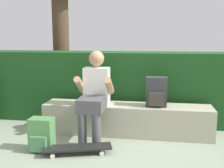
% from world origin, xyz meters
% --- Properties ---
extents(ground_plane, '(24.00, 24.00, 0.00)m').
position_xyz_m(ground_plane, '(0.00, 0.00, 0.00)').
color(ground_plane, gray).
extents(bench_main, '(2.33, 0.42, 0.42)m').
position_xyz_m(bench_main, '(0.00, 0.43, 0.21)').
color(bench_main, '#A7A38B').
rests_on(bench_main, ground).
extents(person_skater, '(0.49, 0.62, 1.17)m').
position_xyz_m(person_skater, '(-0.41, 0.22, 0.63)').
color(person_skater, white).
rests_on(person_skater, ground).
extents(skateboard_near_person, '(0.82, 0.42, 0.09)m').
position_xyz_m(skateboard_near_person, '(-0.50, -0.33, 0.07)').
color(skateboard_near_person, black).
rests_on(skateboard_near_person, ground).
extents(backpack_on_bench, '(0.28, 0.23, 0.40)m').
position_xyz_m(backpack_on_bench, '(0.40, 0.42, 0.62)').
color(backpack_on_bench, '#333338').
rests_on(backpack_on_bench, bench_main).
extents(backpack_on_ground, '(0.28, 0.23, 0.40)m').
position_xyz_m(backpack_on_ground, '(-0.95, -0.30, 0.19)').
color(backpack_on_ground, '#51894C').
rests_on(backpack_on_ground, ground).
extents(hedge_row, '(5.67, 0.63, 1.12)m').
position_xyz_m(hedge_row, '(0.35, 1.07, 0.56)').
color(hedge_row, '#19441B').
rests_on(hedge_row, ground).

